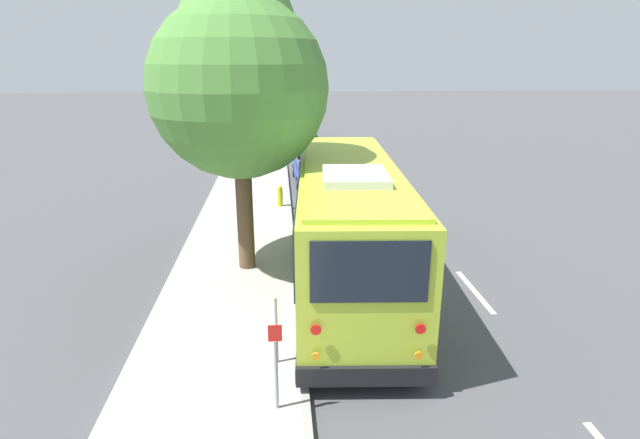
{
  "coord_description": "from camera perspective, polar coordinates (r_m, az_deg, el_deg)",
  "views": [
    {
      "loc": [
        -11.66,
        2.34,
        5.6
      ],
      "look_at": [
        1.6,
        1.24,
        1.3
      ],
      "focal_mm": 28.0,
      "sensor_mm": 36.0,
      "label": 1
    }
  ],
  "objects": [
    {
      "name": "sign_post_near",
      "position": [
        8.3,
        -5.05,
        -16.36
      ],
      "size": [
        0.06,
        0.22,
        1.52
      ],
      "color": "gray",
      "rests_on": "sidewalk_slab"
    },
    {
      "name": "lane_stripe_mid",
      "position": [
        13.32,
        17.25,
        -7.82
      ],
      "size": [
        2.4,
        0.14,
        0.01
      ],
      "primitive_type": "cube",
      "color": "silver",
      "rests_on": "ground"
    },
    {
      "name": "parked_sedan_blue",
      "position": [
        23.61,
        -0.88,
        5.63
      ],
      "size": [
        4.48,
        1.8,
        1.26
      ],
      "rotation": [
        0.0,
        0.0,
        0.03
      ],
      "color": "navy",
      "rests_on": "ground"
    },
    {
      "name": "ground_plane",
      "position": [
        13.15,
        6.02,
        -7.41
      ],
      "size": [
        160.0,
        160.0,
        0.0
      ],
      "primitive_type": "plane",
      "color": "#474749"
    },
    {
      "name": "lane_stripe_ahead",
      "position": [
        18.6,
        10.59,
        0.09
      ],
      "size": [
        2.4,
        0.14,
        0.01
      ],
      "primitive_type": "cube",
      "color": "silver",
      "rests_on": "ground"
    },
    {
      "name": "sidewalk_slab",
      "position": [
        12.98,
        -10.35,
        -7.61
      ],
      "size": [
        80.0,
        3.25,
        0.15
      ],
      "primitive_type": "cube",
      "color": "#A3A099",
      "rests_on": "ground"
    },
    {
      "name": "shuttle_bus",
      "position": [
        12.54,
        3.27,
        0.16
      ],
      "size": [
        9.67,
        3.04,
        3.32
      ],
      "rotation": [
        0.0,
        0.0,
        -0.07
      ],
      "color": "#ADC633",
      "rests_on": "ground"
    },
    {
      "name": "parked_sedan_navy",
      "position": [
        30.71,
        -1.89,
        8.53
      ],
      "size": [
        4.65,
        1.82,
        1.29
      ],
      "rotation": [
        0.0,
        0.0,
        -0.03
      ],
      "color": "#19234C",
      "rests_on": "ground"
    },
    {
      "name": "fire_hydrant",
      "position": [
        19.33,
        -4.6,
        2.71
      ],
      "size": [
        0.22,
        0.22,
        0.81
      ],
      "color": "gold",
      "rests_on": "sidewalk_slab"
    },
    {
      "name": "parked_sedan_gray",
      "position": [
        37.86,
        -2.36,
        10.27
      ],
      "size": [
        4.17,
        1.78,
        1.26
      ],
      "rotation": [
        0.0,
        0.0,
        0.03
      ],
      "color": "slate",
      "rests_on": "ground"
    },
    {
      "name": "sign_post_far",
      "position": [
        9.46,
        -5.02,
        -12.53
      ],
      "size": [
        0.06,
        0.06,
        1.33
      ],
      "color": "gray",
      "rests_on": "sidewalk_slab"
    },
    {
      "name": "street_tree",
      "position": [
        12.97,
        -9.29,
        15.92
      ],
      "size": [
        4.47,
        4.47,
        7.66
      ],
      "color": "brown",
      "rests_on": "sidewalk_slab"
    },
    {
      "name": "curb_strip",
      "position": [
        12.91,
        -2.78,
        -7.45
      ],
      "size": [
        80.0,
        0.14,
        0.15
      ],
      "primitive_type": "cube",
      "color": "gray",
      "rests_on": "ground"
    }
  ]
}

